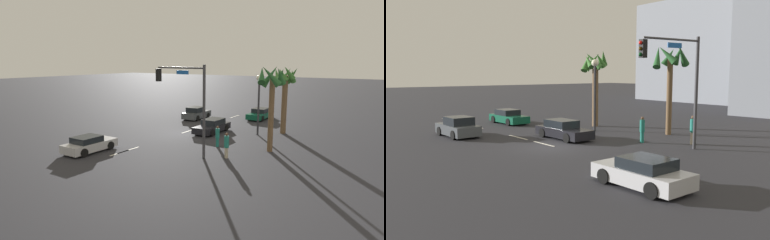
# 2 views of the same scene
# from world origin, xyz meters

# --- Properties ---
(ground_plane) EXTENTS (220.00, 220.00, 0.00)m
(ground_plane) POSITION_xyz_m (0.00, 0.00, 0.00)
(ground_plane) COLOR #28282D
(lane_stripe_0) EXTENTS (2.42, 0.14, 0.01)m
(lane_stripe_0) POSITION_xyz_m (-18.00, 0.00, 0.01)
(lane_stripe_0) COLOR silver
(lane_stripe_0) RESTS_ON ground_plane
(lane_stripe_1) EXTENTS (2.57, 0.14, 0.01)m
(lane_stripe_1) POSITION_xyz_m (-11.29, 0.00, 0.01)
(lane_stripe_1) COLOR silver
(lane_stripe_1) RESTS_ON ground_plane
(lane_stripe_2) EXTENTS (2.45, 0.14, 0.01)m
(lane_stripe_2) POSITION_xyz_m (-4.28, 0.00, 0.01)
(lane_stripe_2) COLOR silver
(lane_stripe_2) RESTS_ON ground_plane
(lane_stripe_3) EXTENTS (2.33, 0.14, 0.01)m
(lane_stripe_3) POSITION_xyz_m (-1.08, 0.00, 0.01)
(lane_stripe_3) COLOR silver
(lane_stripe_3) RESTS_ON ground_plane
(lane_stripe_4) EXTENTS (2.36, 0.14, 0.01)m
(lane_stripe_4) POSITION_xyz_m (7.31, 0.00, 0.01)
(lane_stripe_4) COLOR silver
(lane_stripe_4) RESTS_ON ground_plane
(lane_stripe_5) EXTENTS (1.95, 0.14, 0.01)m
(lane_stripe_5) POSITION_xyz_m (8.24, 0.00, 0.01)
(lane_stripe_5) COLOR silver
(lane_stripe_5) RESTS_ON ground_plane
(car_0) EXTENTS (4.08, 1.94, 1.23)m
(car_0) POSITION_xyz_m (9.23, -2.20, 0.58)
(car_0) COLOR #B7B7BC
(car_0) RESTS_ON ground_plane
(car_1) EXTENTS (4.34, 1.91, 1.26)m
(car_1) POSITION_xyz_m (-11.47, 3.21, 0.59)
(car_1) COLOR #0F5138
(car_1) RESTS_ON ground_plane
(car_2) EXTENTS (4.01, 1.99, 1.44)m
(car_2) POSITION_xyz_m (-7.37, -3.11, 0.66)
(car_2) COLOR #474C51
(car_2) RESTS_ON ground_plane
(car_3) EXTENTS (4.59, 1.85, 1.30)m
(car_3) POSITION_xyz_m (-1.91, 2.20, 0.60)
(car_3) COLOR black
(car_3) RESTS_ON ground_plane
(traffic_signal) EXTENTS (0.65, 4.66, 6.60)m
(traffic_signal) POSITION_xyz_m (5.85, 4.57, 4.44)
(traffic_signal) COLOR #38383D
(traffic_signal) RESTS_ON ground_plane
(streetlamp) EXTENTS (0.56, 0.56, 5.57)m
(streetlamp) POSITION_xyz_m (-3.28, 6.30, 3.95)
(streetlamp) COLOR #2D2D33
(streetlamp) RESTS_ON ground_plane
(pedestrian_0) EXTENTS (0.48, 0.48, 1.84)m
(pedestrian_0) POSITION_xyz_m (4.97, 7.32, 0.98)
(pedestrian_0) COLOR #B2A58C
(pedestrian_0) RESTS_ON ground_plane
(pedestrian_1) EXTENTS (0.46, 0.46, 1.71)m
(pedestrian_1) POSITION_xyz_m (2.57, 5.26, 0.90)
(pedestrian_1) COLOR #1E7266
(pedestrian_1) RESTS_ON ground_plane
(palm_tree_0) EXTENTS (2.72, 2.33, 6.63)m
(palm_tree_0) POSITION_xyz_m (1.58, 9.24, 4.94)
(palm_tree_0) COLOR brown
(palm_tree_0) RESTS_ON ground_plane
(palm_tree_1) EXTENTS (2.65, 2.54, 6.48)m
(palm_tree_1) POSITION_xyz_m (-5.27, 8.04, 4.66)
(palm_tree_1) COLOR brown
(palm_tree_1) RESTS_ON ground_plane
(building_1) EXTENTS (18.63, 12.55, 15.89)m
(building_1) POSITION_xyz_m (-17.58, 42.08, 7.94)
(building_1) COLOR gray
(building_1) RESTS_ON ground_plane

